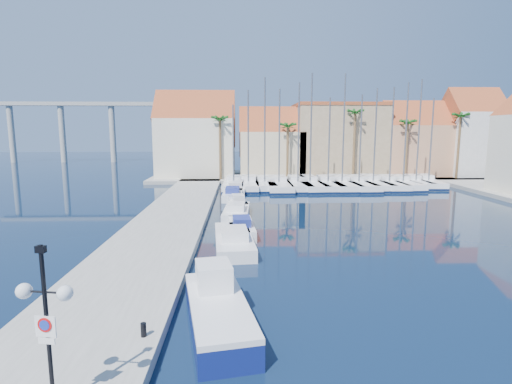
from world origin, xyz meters
TOP-DOWN VIEW (x-y plane):
  - ground at (0.00, 0.00)m, footprint 260.00×260.00m
  - quay_west at (-9.00, 13.50)m, footprint 6.00×77.00m
  - shore_north at (10.00, 48.00)m, footprint 54.00×16.00m
  - lamp_post at (-8.08, -7.64)m, footprint 1.50×0.59m
  - bollard at (-6.60, -3.97)m, footprint 0.20×0.20m
  - fishing_boat at (-4.06, -2.39)m, footprint 3.31×6.76m
  - motorboat_west_0 at (-3.57, 8.60)m, footprint 2.93×7.65m
  - motorboat_west_1 at (-3.05, 12.02)m, footprint 2.14×5.74m
  - motorboat_west_2 at (-3.46, 17.87)m, footprint 2.55×6.88m
  - motorboat_west_3 at (-3.35, 22.33)m, footprint 2.09×5.24m
  - motorboat_west_4 at (-3.95, 27.90)m, footprint 2.36×6.78m
  - motorboat_west_5 at (-3.67, 32.48)m, footprint 2.45×7.28m
  - motorboat_west_6 at (-3.31, 36.98)m, footprint 2.82×6.96m
  - sailboat_0 at (-3.94, 35.73)m, footprint 2.98×10.29m
  - sailboat_1 at (-1.96, 36.07)m, footprint 3.40×11.07m
  - sailboat_2 at (0.15, 35.82)m, footprint 2.96×9.94m
  - sailboat_3 at (2.04, 35.41)m, footprint 3.20×11.71m
  - sailboat_4 at (4.57, 35.57)m, footprint 2.90×10.87m
  - sailboat_5 at (6.16, 35.69)m, footprint 3.95×11.66m
  - sailboat_6 at (8.60, 35.46)m, footprint 2.90×10.81m
  - sailboat_7 at (10.58, 35.92)m, footprint 3.14×11.84m
  - sailboat_8 at (12.74, 35.49)m, footprint 3.34×11.26m
  - sailboat_9 at (14.93, 36.19)m, footprint 3.06×11.34m
  - sailboat_10 at (16.96, 35.56)m, footprint 2.92×10.35m
  - sailboat_11 at (18.87, 35.68)m, footprint 2.85×10.09m
  - sailboat_12 at (20.99, 36.40)m, footprint 2.43×8.56m
  - sailboat_13 at (22.88, 36.56)m, footprint 3.12×9.09m
  - building_0 at (-10.00, 47.00)m, footprint 12.30×9.00m
  - building_1 at (2.00, 47.00)m, footprint 10.30×8.00m
  - building_2 at (13.00, 48.00)m, footprint 14.20×10.20m
  - building_3 at (25.00, 47.00)m, footprint 10.30×8.00m
  - building_4 at (34.00, 46.00)m, footprint 8.30×8.00m
  - palm_0 at (-6.00, 42.00)m, footprint 2.60×2.60m
  - palm_1 at (4.00, 42.00)m, footprint 2.60×2.60m
  - palm_2 at (14.00, 42.00)m, footprint 2.60×2.60m
  - palm_3 at (22.00, 42.00)m, footprint 2.60×2.60m
  - palm_4 at (30.00, 42.00)m, footprint 2.60×2.60m
  - viaduct at (-39.07, 82.00)m, footprint 48.00×2.20m

SIDE VIEW (x-z plane):
  - ground at x=0.00m, z-range 0.00..0.00m
  - quay_west at x=-9.00m, z-range 0.00..0.50m
  - shore_north at x=10.00m, z-range 0.00..0.50m
  - motorboat_west_2 at x=-3.46m, z-range -0.19..1.21m
  - motorboat_west_6 at x=-3.31m, z-range -0.19..1.21m
  - motorboat_west_0 at x=-3.57m, z-range -0.19..1.21m
  - motorboat_west_1 at x=-3.05m, z-range -0.19..1.21m
  - motorboat_west_3 at x=-3.35m, z-range -0.19..1.21m
  - motorboat_west_4 at x=-3.95m, z-range -0.19..1.21m
  - motorboat_west_5 at x=-3.67m, z-range -0.19..1.21m
  - sailboat_0 at x=-3.94m, z-range -4.94..6.06m
  - sailboat_6 at x=8.60m, z-range -5.40..6.53m
  - sailboat_8 at x=12.74m, z-range -5.59..6.73m
  - sailboat_3 at x=2.04m, z-range -5.92..7.06m
  - sailboat_9 at x=14.93m, z-range -6.03..7.18m
  - sailboat_1 at x=-1.96m, z-range -5.86..7.02m
  - sailboat_4 at x=4.57m, z-range -6.31..7.48m
  - sailboat_7 at x=10.58m, z-range -6.91..8.09m
  - sailboat_10 at x=16.96m, z-range -6.06..7.24m
  - sailboat_5 at x=6.16m, z-range -6.91..8.09m
  - sailboat_13 at x=22.88m, z-range -5.41..6.60m
  - sailboat_11 at x=18.87m, z-range -6.35..7.56m
  - sailboat_2 at x=0.15m, z-range -6.63..7.86m
  - sailboat_12 at x=20.99m, z-range -6.56..7.86m
  - bollard at x=-6.60m, z-range 0.50..1.00m
  - fishing_boat at x=-4.06m, z-range -0.38..1.89m
  - lamp_post at x=-8.08m, z-range 1.20..5.66m
  - building_1 at x=2.00m, z-range -0.20..10.80m
  - building_3 at x=25.00m, z-range -0.14..11.86m
  - building_2 at x=13.00m, z-range 0.51..12.01m
  - building_0 at x=-10.00m, z-range -0.23..13.27m
  - building_4 at x=34.00m, z-range -0.03..13.97m
  - palm_1 at x=4.00m, z-range 3.56..12.71m
  - palm_3 at x=22.00m, z-range 3.78..13.43m
  - palm_0 at x=-6.00m, z-range 4.00..14.15m
  - palm_4 at x=30.00m, z-range 4.22..14.87m
  - palm_2 at x=14.00m, z-range 4.44..15.59m
  - viaduct at x=-39.07m, z-range 3.02..17.47m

